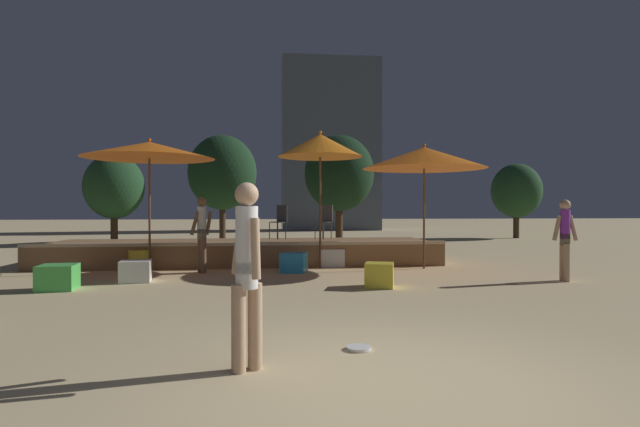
{
  "coord_description": "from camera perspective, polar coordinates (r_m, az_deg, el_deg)",
  "views": [
    {
      "loc": [
        -1.12,
        -3.95,
        1.46
      ],
      "look_at": [
        0.0,
        6.17,
        1.34
      ],
      "focal_mm": 28.0,
      "sensor_mm": 36.0,
      "label": 1
    }
  ],
  "objects": [
    {
      "name": "patio_umbrella_2",
      "position": [
        12.08,
        -18.93,
        6.86
      ],
      "size": [
        2.95,
        2.95,
        3.04
      ],
      "color": "brown",
      "rests_on": "ground"
    },
    {
      "name": "cube_seat_5",
      "position": [
        10.05,
        -27.79,
        -6.47
      ],
      "size": [
        0.67,
        0.67,
        0.45
      ],
      "rotation": [
        0.0,
        0.0,
        0.1
      ],
      "color": "#4CC651",
      "rests_on": "ground"
    },
    {
      "name": "bistro_chair_1",
      "position": [
        13.23,
        -4.6,
        -0.57
      ],
      "size": [
        0.48,
        0.48,
        0.9
      ],
      "rotation": [
        0.0,
        0.0,
        5.51
      ],
      "color": "#2D3338",
      "rests_on": "wooden_deck"
    },
    {
      "name": "person_2",
      "position": [
        11.02,
        26.2,
        -2.53
      ],
      "size": [
        0.51,
        0.29,
        1.62
      ],
      "rotation": [
        0.0,
        0.0,
        1.44
      ],
      "color": "tan",
      "rests_on": "ground"
    },
    {
      "name": "background_tree_3",
      "position": [
        21.77,
        -22.48,
        2.84
      ],
      "size": [
        2.36,
        2.36,
        3.62
      ],
      "color": "#3D2B1C",
      "rests_on": "ground"
    },
    {
      "name": "person_1",
      "position": [
        11.47,
        -13.35,
        -2.06
      ],
      "size": [
        0.5,
        0.33,
        1.7
      ],
      "rotation": [
        0.0,
        0.0,
        2.08
      ],
      "color": "brown",
      "rests_on": "ground"
    },
    {
      "name": "distant_building",
      "position": [
        33.35,
        1.15,
        7.74
      ],
      "size": [
        6.35,
        3.06,
        11.14
      ],
      "color": "#4C5666",
      "rests_on": "ground"
    },
    {
      "name": "wooden_deck",
      "position": [
        13.55,
        -8.68,
        -4.34
      ],
      "size": [
        10.07,
        3.0,
        0.63
      ],
      "color": "olive",
      "rests_on": "ground"
    },
    {
      "name": "ground_plane",
      "position": [
        4.36,
        9.49,
        -18.88
      ],
      "size": [
        120.0,
        120.0,
        0.0
      ],
      "primitive_type": "plane",
      "color": "#D1B784"
    },
    {
      "name": "person_0",
      "position": [
        4.52,
        -8.36,
        -6.35
      ],
      "size": [
        0.31,
        0.46,
        1.68
      ],
      "rotation": [
        0.0,
        0.0,
        3.65
      ],
      "color": "tan",
      "rests_on": "ground"
    },
    {
      "name": "cube_seat_0",
      "position": [
        12.44,
        1.41,
        -5.04
      ],
      "size": [
        0.63,
        0.63,
        0.44
      ],
      "rotation": [
        0.0,
        0.0,
        -0.08
      ],
      "color": "white",
      "rests_on": "ground"
    },
    {
      "name": "patio_umbrella_0",
      "position": [
        12.05,
        0.02,
        7.75
      ],
      "size": [
        2.04,
        2.04,
        3.3
      ],
      "color": "brown",
      "rests_on": "ground"
    },
    {
      "name": "background_tree_1",
      "position": [
        22.74,
        -11.1,
        4.59
      ],
      "size": [
        3.04,
        3.04,
        4.7
      ],
      "color": "#3D2B1C",
      "rests_on": "ground"
    },
    {
      "name": "cube_seat_3",
      "position": [
        11.35,
        -3.02,
        -5.6
      ],
      "size": [
        0.68,
        0.68,
        0.44
      ],
      "rotation": [
        0.0,
        0.0,
        -0.27
      ],
      "color": "#2D9EDB",
      "rests_on": "ground"
    },
    {
      "name": "background_tree_0",
      "position": [
        19.3,
        2.2,
        4.59
      ],
      "size": [
        2.68,
        2.68,
        4.27
      ],
      "color": "#3D2B1C",
      "rests_on": "ground"
    },
    {
      "name": "cube_seat_1",
      "position": [
        9.27,
        6.8,
        -7.0
      ],
      "size": [
        0.63,
        0.63,
        0.44
      ],
      "rotation": [
        0.0,
        0.0,
        -0.29
      ],
      "color": "yellow",
      "rests_on": "ground"
    },
    {
      "name": "background_tree_2",
      "position": [
        25.73,
        21.53,
        2.42
      ],
      "size": [
        2.35,
        2.35,
        3.58
      ],
      "color": "#3D2B1C",
      "rests_on": "ground"
    },
    {
      "name": "cube_seat_2",
      "position": [
        12.42,
        -20.0,
        -5.02
      ],
      "size": [
        0.59,
        0.59,
        0.48
      ],
      "rotation": [
        0.0,
        0.0,
        0.4
      ],
      "color": "yellow",
      "rests_on": "ground"
    },
    {
      "name": "cube_seat_4",
      "position": [
        10.52,
        -20.34,
        -6.2
      ],
      "size": [
        0.64,
        0.64,
        0.42
      ],
      "rotation": [
        0.0,
        0.0,
        0.13
      ],
      "color": "white",
      "rests_on": "ground"
    },
    {
      "name": "bistro_chair_0",
      "position": [
        13.17,
        0.63,
        -0.57
      ],
      "size": [
        0.48,
        0.48,
        0.9
      ],
      "rotation": [
        0.0,
        0.0,
        5.44
      ],
      "color": "#47474C",
      "rests_on": "wooden_deck"
    },
    {
      "name": "patio_umbrella_1",
      "position": [
        12.23,
        11.82,
        6.22
      ],
      "size": [
        2.94,
        2.94,
        2.99
      ],
      "color": "brown",
      "rests_on": "ground"
    },
    {
      "name": "frisbee_disc",
      "position": [
        5.31,
        4.45,
        -15.07
      ],
      "size": [
        0.26,
        0.26,
        0.03
      ],
      "color": "white",
      "rests_on": "ground"
    }
  ]
}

